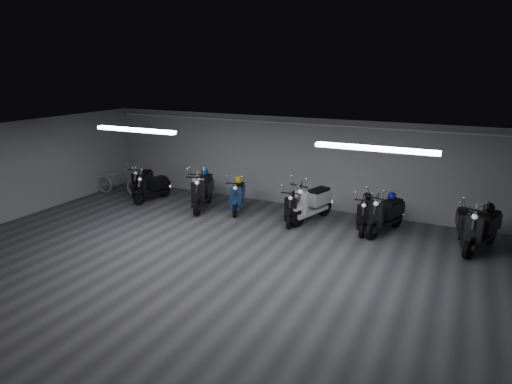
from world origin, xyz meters
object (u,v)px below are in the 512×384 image
at_px(scooter_2, 203,183).
at_px(bicycle, 119,177).
at_px(scooter_4, 237,191).
at_px(helmet_3, 489,208).
at_px(scooter_6, 312,197).
at_px(scooter_7, 366,208).
at_px(helmet_1, 205,172).
at_px(helmet_4, 238,180).
at_px(scooter_0, 142,177).
at_px(scooter_1, 152,183).
at_px(helmet_2, 367,197).
at_px(scooter_8, 386,209).
at_px(scooter_9, 465,220).
at_px(helmet_0, 392,196).
at_px(scooter_10, 483,222).
at_px(scooter_5, 294,201).
at_px(scooter_3, 202,187).

bearing_deg(scooter_2, bicycle, 171.49).
height_order(scooter_4, helmet_3, scooter_4).
height_order(scooter_2, scooter_6, scooter_6).
distance_m(scooter_7, helmet_3, 2.93).
bearing_deg(bicycle, helmet_1, -84.52).
bearing_deg(helmet_4, scooter_0, -179.63).
xyz_separation_m(scooter_1, helmet_2, (6.89, 0.59, 0.27)).
xyz_separation_m(scooter_4, helmet_1, (-1.47, 0.50, 0.33)).
distance_m(scooter_8, helmet_2, 0.64).
height_order(helmet_3, helmet_4, helmet_3).
distance_m(scooter_2, helmet_3, 8.19).
xyz_separation_m(scooter_6, bicycle, (-6.90, -0.30, -0.12)).
height_order(scooter_9, helmet_2, scooter_9).
relative_size(bicycle, helmet_0, 8.10).
distance_m(scooter_1, scooter_6, 5.39).
bearing_deg(bicycle, scooter_10, -96.40).
bearing_deg(scooter_5, helmet_0, 0.41).
xyz_separation_m(scooter_6, scooter_9, (3.97, -0.01, -0.08)).
bearing_deg(helmet_4, scooter_8, -2.31).
bearing_deg(scooter_8, helmet_2, 175.24).
distance_m(scooter_3, scooter_4, 1.11).
height_order(helmet_1, helmet_3, helmet_3).
relative_size(scooter_0, helmet_3, 6.38).
bearing_deg(scooter_3, helmet_3, -14.31).
bearing_deg(scooter_3, scooter_7, -13.22).
height_order(scooter_0, helmet_3, scooter_0).
xyz_separation_m(scooter_4, scooter_5, (1.90, -0.18, -0.01)).
height_order(scooter_8, helmet_3, scooter_8).
distance_m(scooter_1, scooter_9, 9.35).
bearing_deg(scooter_3, scooter_4, -1.51).
bearing_deg(scooter_9, helmet_4, 172.49).
xyz_separation_m(scooter_0, scooter_4, (3.86, -0.20, 0.02)).
height_order(scooter_3, scooter_6, scooter_3).
relative_size(scooter_7, helmet_0, 7.21).
distance_m(scooter_1, bicycle, 1.53).
bearing_deg(scooter_0, helmet_0, -15.49).
height_order(scooter_4, scooter_8, scooter_8).
relative_size(scooter_3, bicycle, 1.05).
xyz_separation_m(scooter_0, scooter_3, (2.79, -0.50, 0.11)).
xyz_separation_m(scooter_3, bicycle, (-3.49, 0.14, -0.12)).
distance_m(scooter_0, helmet_1, 2.43).
xyz_separation_m(scooter_6, helmet_2, (1.51, 0.15, 0.16)).
xyz_separation_m(scooter_1, scooter_3, (1.97, -0.00, 0.12)).
height_order(scooter_10, helmet_1, scooter_10).
bearing_deg(bicycle, helmet_2, -93.49).
bearing_deg(helmet_3, helmet_2, 176.73).
bearing_deg(helmet_1, scooter_6, -5.40).
distance_m(scooter_1, scooter_7, 6.92).
distance_m(scooter_9, helmet_2, 2.47).
distance_m(scooter_3, helmet_0, 5.59).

